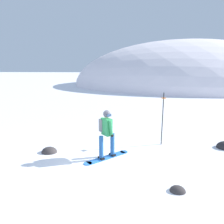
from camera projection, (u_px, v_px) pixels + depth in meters
The scene contains 6 objects.
ground_plane at pixel (97, 163), 6.71m from camera, with size 300.00×300.00×0.00m, color white.
ridge_peak_main at pixel (181, 85), 38.89m from camera, with size 40.39×36.35×16.16m.
snowboarder_main at pixel (106, 133), 6.95m from camera, with size 1.41×1.35×1.71m.
piste_marker_near at pixel (163, 115), 8.11m from camera, with size 0.20×0.20×2.20m.
rock_dark at pixel (178, 191), 5.18m from camera, with size 0.41×0.35×0.29m.
rock_small at pixel (49, 152), 7.58m from camera, with size 0.59×0.50×0.41m.
Camera 1 is at (1.18, -6.10, 3.09)m, focal length 32.35 mm.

